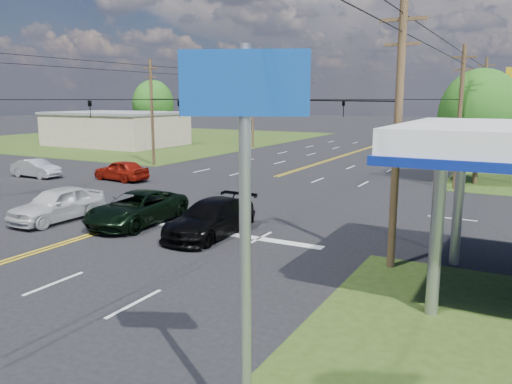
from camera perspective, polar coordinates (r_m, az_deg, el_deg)
The scene contains 19 objects.
ground at distance 32.21m, azimuth -3.99°, elevation -0.24°, with size 280.00×280.00×0.00m, color black.
grass_nw at distance 78.62m, azimuth -13.21°, elevation 6.01°, with size 46.00×48.00×0.03m, color #2A3E14.
stop_bar at distance 23.02m, azimuth -4.09°, elevation -4.72°, with size 10.00×0.50×0.02m, color silver.
retail_nw at distance 67.76m, azimuth -15.71°, elevation 6.87°, with size 16.00×11.00×4.00m, color tan.
pole_se at distance 18.17m, azimuth 15.85°, elevation 6.52°, with size 1.60×0.28×9.50m.
pole_nw at distance 46.61m, azimuth -11.80°, elevation 9.04°, with size 1.60×0.28×9.50m.
pole_ne at distance 35.94m, azimuth 22.25°, elevation 8.03°, with size 1.60×0.28×9.50m.
pole_left_far at distance 62.36m, azimuth -0.37°, elevation 9.88°, with size 1.60×0.28×10.00m.
pole_right_far at distance 54.85m, azimuth 24.51°, elevation 8.80°, with size 1.60×0.28×10.00m.
span_wire_signals at distance 31.62m, azimuth -4.14°, elevation 10.49°, with size 26.00×18.00×1.13m.
power_lines at distance 30.05m, azimuth -6.32°, elevation 15.41°, with size 26.04×100.00×0.64m.
tree_right_a at distance 38.83m, azimuth 24.22°, elevation 7.96°, with size 5.70×5.70×8.18m.
tree_far_l at distance 76.43m, azimuth -11.67°, elevation 9.84°, with size 6.08×6.08×8.72m.
pickup_dkgreen at distance 25.10m, azimuth -13.45°, elevation -1.81°, with size 2.64×5.72×1.59m, color black.
suv_black at distance 22.51m, azimuth -5.21°, elevation -2.99°, with size 2.24×5.51×1.60m, color black.
pickup_white at distance 27.00m, azimuth -21.75°, elevation -1.29°, with size 2.02×5.02×1.71m, color silver.
sedan_silver at distance 42.42m, azimuth -23.84°, elevation 2.49°, with size 1.49×4.28×1.41m, color silver.
sedan_red at distance 38.63m, azimuth -15.16°, elevation 2.42°, with size 1.83×4.55×1.55m, color maroon.
polesign_se at distance 8.01m, azimuth -1.29°, elevation 5.13°, with size 1.96×1.06×6.95m.
Camera 1 is at (16.94, -14.70, 6.13)m, focal length 35.00 mm.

